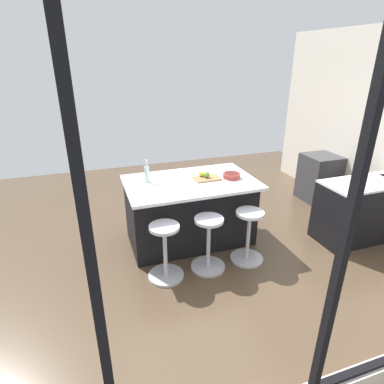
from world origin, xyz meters
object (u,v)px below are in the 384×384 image
(kitchen_island, at_px, (190,210))
(apple_yellow, at_px, (201,174))
(stool_middle, at_px, (208,245))
(cutting_board, at_px, (207,178))
(water_bottle, at_px, (147,173))
(apple_green, at_px, (207,175))
(oven_range, at_px, (319,178))
(stool_by_window, at_px, (248,238))
(fruit_bowl, at_px, (232,175))
(stool_near_camera, at_px, (165,253))

(kitchen_island, relative_size, apple_yellow, 24.56)
(stool_middle, relative_size, cutting_board, 1.99)
(stool_middle, xyz_separation_m, water_bottle, (0.57, -0.85, 0.73))
(kitchen_island, distance_m, apple_green, 0.58)
(oven_range, bearing_deg, apple_yellow, 12.54)
(oven_range, height_order, cutting_board, cutting_board)
(apple_yellow, height_order, water_bottle, water_bottle)
(oven_range, distance_m, stool_middle, 3.07)
(kitchen_island, bearing_deg, stool_by_window, 127.30)
(stool_middle, relative_size, fruit_bowl, 2.97)
(stool_near_camera, relative_size, apple_green, 8.22)
(stool_by_window, height_order, apple_yellow, apple_yellow)
(stool_middle, bearing_deg, stool_by_window, 180.00)
(apple_yellow, relative_size, fruit_bowl, 0.30)
(cutting_board, bearing_deg, water_bottle, -11.15)
(water_bottle, bearing_deg, cutting_board, 168.85)
(oven_range, relative_size, apple_green, 9.91)
(kitchen_island, distance_m, cutting_board, 0.54)
(cutting_board, bearing_deg, stool_middle, 70.86)
(apple_green, distance_m, water_bottle, 0.82)
(oven_range, distance_m, water_bottle, 3.43)
(stool_by_window, bearing_deg, cutting_board, -65.04)
(stool_by_window, bearing_deg, kitchen_island, -52.70)
(stool_middle, xyz_separation_m, cutting_board, (-0.24, -0.69, 0.62))
(oven_range, distance_m, cutting_board, 2.66)
(kitchen_island, distance_m, water_bottle, 0.83)
(oven_range, height_order, kitchen_island, kitchen_island)
(apple_green, relative_size, water_bottle, 0.28)
(apple_green, bearing_deg, stool_by_window, 114.98)
(oven_range, xyz_separation_m, apple_green, (2.52, 0.64, 0.58))
(stool_middle, distance_m, fruit_bowl, 1.07)
(apple_green, bearing_deg, stool_middle, 71.41)
(cutting_board, xyz_separation_m, apple_green, (0.00, -0.01, 0.05))
(oven_range, distance_m, apple_green, 2.67)
(stool_middle, distance_m, apple_yellow, 1.03)
(stool_by_window, bearing_deg, apple_yellow, -63.95)
(stool_by_window, bearing_deg, apple_green, -65.02)
(apple_yellow, bearing_deg, stool_by_window, 116.05)
(fruit_bowl, bearing_deg, stool_middle, 46.75)
(stool_near_camera, distance_m, fruit_bowl, 1.45)
(cutting_board, bearing_deg, oven_range, -165.46)
(kitchen_island, height_order, water_bottle, water_bottle)
(stool_by_window, distance_m, fruit_bowl, 0.90)
(stool_near_camera, height_order, fruit_bowl, fruit_bowl)
(cutting_board, relative_size, apple_yellow, 4.97)
(fruit_bowl, bearing_deg, kitchen_island, -11.52)
(apple_yellow, xyz_separation_m, fruit_bowl, (-0.40, 0.15, -0.02))
(stool_near_camera, bearing_deg, water_bottle, -89.25)
(cutting_board, relative_size, water_bottle, 1.15)
(stool_middle, relative_size, water_bottle, 2.29)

